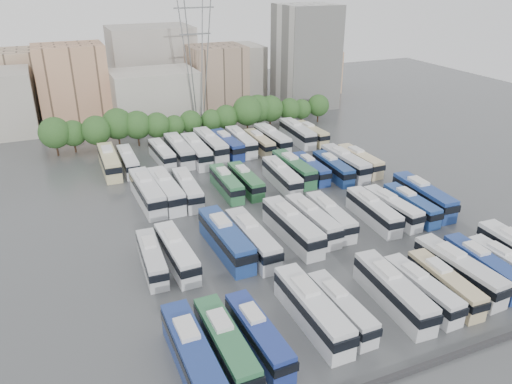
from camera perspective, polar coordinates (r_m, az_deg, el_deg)
name	(u,v)px	position (r m, az deg, el deg)	size (l,w,h in m)	color
ground	(284,218)	(75.58, 3.27, -2.96)	(220.00, 220.00, 0.00)	#424447
parapet	(435,362)	(53.13, 19.83, -17.82)	(56.00, 0.50, 0.50)	#2D2D30
tree_line	(194,118)	(110.30, -7.05, 8.34)	(65.42, 8.24, 8.54)	black
city_buildings	(139,79)	(136.47, -13.26, 12.47)	(102.00, 35.00, 20.00)	#9E998E
apartment_tower	(306,57)	(136.02, 5.69, 15.14)	(14.00, 14.00, 26.00)	silver
electricity_pylon	(196,45)	(115.71, -6.90, 16.30)	(9.00, 6.91, 33.83)	slate
bus_r0_s0	(192,355)	(48.80, -7.28, -17.96)	(2.97, 12.95, 4.05)	navy
bus_r0_s1	(226,344)	(49.72, -3.48, -16.98)	(2.83, 12.26, 3.84)	#2D6941
bus_r0_s2	(258,335)	(50.83, 0.27, -15.99)	(2.97, 11.58, 3.61)	navy
bus_r0_s4	(312,309)	(53.88, 6.42, -13.15)	(2.91, 13.07, 4.10)	silver
bus_r0_s5	(341,307)	(55.10, 9.69, -12.85)	(2.61, 10.87, 3.40)	silver
bus_r0_s7	(393,291)	(58.25, 15.42, -10.82)	(3.37, 12.81, 3.98)	silver
bus_r0_s8	(421,289)	(59.91, 18.37, -10.44)	(2.71, 11.21, 3.50)	silver
bus_r0_s9	(445,283)	(61.74, 20.76, -9.71)	(2.84, 11.19, 3.48)	#C6B488
bus_r0_s10	(459,270)	(64.39, 22.16, -8.21)	(3.39, 12.71, 3.95)	silver
bus_r0_s11	(483,266)	(66.57, 24.49, -7.69)	(2.86, 11.69, 3.65)	navy
bus_r0_s12	(507,264)	(68.37, 26.72, -7.40)	(2.65, 10.86, 3.39)	silver
bus_r1_s0	(152,258)	(63.77, -11.83, -7.37)	(2.90, 10.99, 3.42)	silver
bus_r1_s1	(177,252)	(64.05, -9.06, -6.80)	(3.06, 12.06, 3.76)	white
bus_r1_s3	(226,238)	(65.84, -3.48, -5.32)	(3.45, 13.74, 4.28)	navy
bus_r1_s4	(252,238)	(65.95, -0.45, -5.32)	(3.08, 13.01, 4.06)	silver
bus_r1_s6	(292,226)	(68.98, 4.16, -3.90)	(3.31, 13.49, 4.21)	silver
bus_r1_s7	(312,219)	(71.37, 6.45, -3.14)	(2.95, 12.23, 3.82)	silver
bus_r1_s8	(330,216)	(72.92, 8.48, -2.70)	(3.05, 11.74, 3.65)	silver
bus_r1_s10	(373,211)	(75.55, 13.26, -2.09)	(3.18, 11.95, 3.71)	silver
bus_r1_s11	(392,207)	(77.44, 15.28, -1.69)	(3.07, 11.50, 3.57)	silver
bus_r1_s12	(411,204)	(79.19, 17.29, -1.37)	(2.52, 11.26, 3.53)	navy
bus_r1_s13	(423,196)	(82.16, 18.59, -0.39)	(3.37, 13.07, 4.07)	navy
bus_r2_s1	(147,192)	(80.87, -12.33, 0.04)	(3.38, 13.70, 4.27)	silver
bus_r2_s2	(166,190)	(81.21, -10.27, 0.28)	(3.36, 13.27, 4.13)	silver
bus_r2_s3	(187,189)	(81.38, -7.85, 0.39)	(3.17, 12.28, 3.82)	silver
bus_r2_s5	(226,183)	(83.20, -3.41, 1.05)	(2.69, 11.46, 3.58)	#317345
bus_r2_s6	(246,180)	(84.15, -1.19, 1.36)	(2.49, 11.35, 3.56)	#2D6A3B
bus_r2_s8	(282,176)	(85.67, 2.96, 1.87)	(3.27, 12.39, 3.85)	silver
bus_r2_s9	(294,168)	(89.02, 4.33, 2.74)	(3.02, 12.54, 3.91)	#2D6940
bus_r2_s10	(311,168)	(89.93, 6.27, 2.73)	(2.53, 10.96, 3.43)	navy
bus_r2_s11	(333,168)	(90.40, 8.78, 2.77)	(2.86, 11.63, 3.63)	navy
bus_r2_s12	(345,162)	(92.72, 10.14, 3.36)	(3.13, 12.90, 4.03)	silver
bus_r2_s13	(360,160)	(94.70, 11.78, 3.57)	(2.79, 11.81, 3.69)	beige
bus_r3_s0	(109,161)	(95.55, -16.42, 3.40)	(3.04, 13.17, 4.12)	beige
bus_r3_s1	(128,161)	(95.57, -14.40, 3.48)	(2.60, 11.54, 3.61)	silver
bus_r3_s3	(162,153)	(98.13, -10.70, 4.37)	(3.02, 11.47, 3.57)	silver
bus_r3_s4	(179,150)	(98.58, -8.80, 4.78)	(2.90, 13.22, 4.15)	silver
bus_r3_s5	(196,151)	(97.67, -6.83, 4.73)	(3.16, 13.48, 4.21)	silver
bus_r3_s6	(210,144)	(100.81, -5.22, 5.46)	(3.29, 13.73, 4.29)	silver
bus_r3_s7	(227,144)	(101.13, -3.35, 5.47)	(3.28, 12.59, 3.92)	navy
bus_r3_s8	(241,141)	(102.82, -1.73, 5.83)	(2.99, 12.58, 3.93)	silver
bus_r3_s9	(259,142)	(102.64, 0.37, 5.69)	(2.51, 11.28, 3.53)	#C8B58A
bus_r3_s10	(272,138)	(104.38, 1.85, 6.14)	(3.13, 12.89, 4.02)	silver
bus_r3_s12	(297,133)	(108.11, 4.74, 6.75)	(3.33, 13.25, 4.13)	silver
bus_r3_s13	(311,133)	(109.29, 6.29, 6.72)	(2.93, 11.35, 3.53)	#CBBB8B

